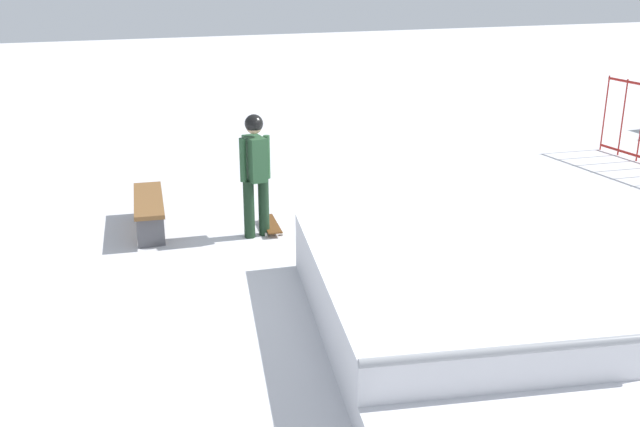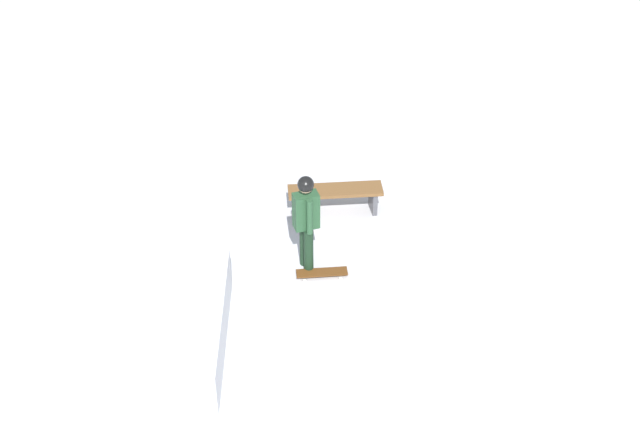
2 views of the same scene
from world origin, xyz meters
name	(u,v)px [view 1 (image 1 of 2)]	position (x,y,z in m)	size (l,w,h in m)	color
ground_plane	(417,287)	(0.00, 0.00, 0.00)	(60.00, 60.00, 0.00)	silver
skate_ramp	(457,318)	(1.38, -0.25, 0.32)	(5.75, 3.45, 0.74)	silver
skater	(255,167)	(-2.28, -1.36, 1.01)	(0.41, 0.44, 1.73)	black
skateboard	(270,224)	(-2.48, -1.11, 0.08)	(0.81, 0.31, 0.09)	#593314
park_bench	(149,206)	(-3.01, -2.74, 0.36)	(1.63, 0.55, 0.48)	brown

